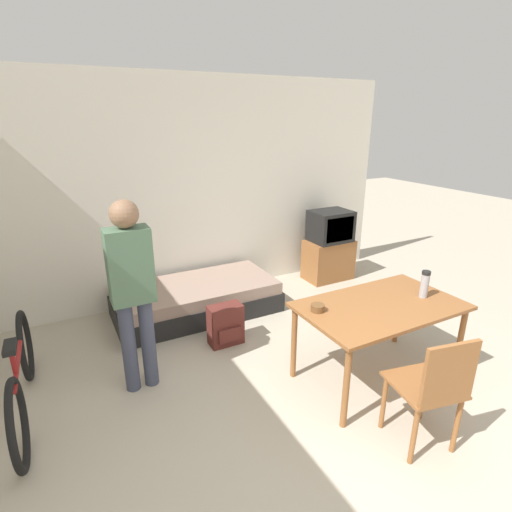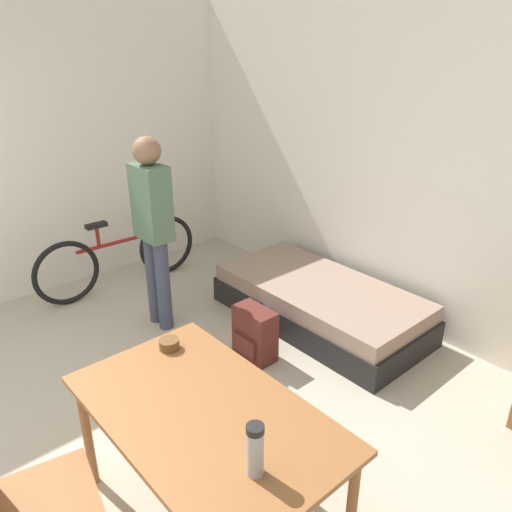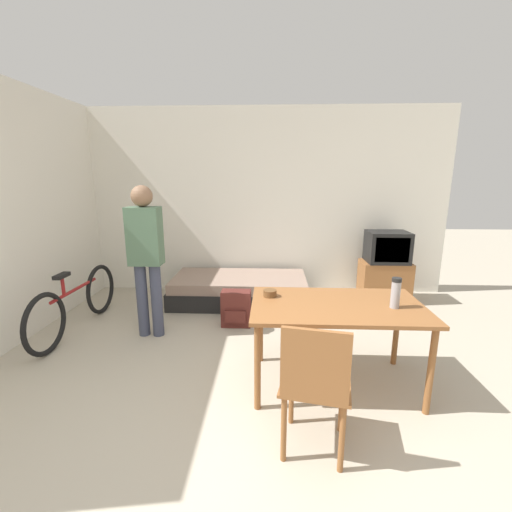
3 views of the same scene
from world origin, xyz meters
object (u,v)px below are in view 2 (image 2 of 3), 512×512
object	(u,v)px
wooden_chair	(21,499)
mate_bowl	(169,344)
thermos_flask	(255,448)
person_standing	(153,222)
daybed	(319,303)
dining_table	(205,423)
backpack	(255,334)
bicycle	(119,257)

from	to	relation	value
wooden_chair	mate_bowl	size ratio (longest dim) A/B	7.99
mate_bowl	thermos_flask	bearing A→B (deg)	-12.30
wooden_chair	person_standing	world-z (taller)	person_standing
daybed	person_standing	distance (m)	1.60
dining_table	person_standing	size ratio (longest dim) A/B	0.84
backpack	wooden_chair	bearing A→B (deg)	-70.58
thermos_flask	dining_table	bearing A→B (deg)	171.99
thermos_flask	backpack	size ratio (longest dim) A/B	0.57
dining_table	mate_bowl	xyz separation A→B (m)	(-0.54, 0.15, 0.10)
daybed	dining_table	size ratio (longest dim) A/B	1.36
dining_table	thermos_flask	world-z (taller)	thermos_flask
daybed	dining_table	xyz separation A→B (m)	(0.97, -1.92, 0.46)
daybed	mate_bowl	xyz separation A→B (m)	(0.43, -1.77, 0.57)
wooden_chair	backpack	world-z (taller)	wooden_chair
bicycle	mate_bowl	size ratio (longest dim) A/B	14.92
wooden_chair	person_standing	distance (m)	2.33
daybed	dining_table	bearing A→B (deg)	-63.17
bicycle	mate_bowl	bearing A→B (deg)	-19.32
wooden_chair	bicycle	xyz separation A→B (m)	(-2.47, 1.71, -0.19)
person_standing	thermos_flask	size ratio (longest dim) A/B	6.75
daybed	mate_bowl	distance (m)	1.91
thermos_flask	mate_bowl	world-z (taller)	thermos_flask
mate_bowl	backpack	xyz separation A→B (m)	(-0.40, 0.98, -0.54)
dining_table	wooden_chair	xyz separation A→B (m)	(-0.26, -0.79, -0.13)
wooden_chair	backpack	xyz separation A→B (m)	(-0.68, 1.92, -0.31)
person_standing	thermos_flask	distance (m)	2.47
bicycle	backpack	xyz separation A→B (m)	(1.80, 0.21, -0.12)
bicycle	thermos_flask	xyz separation A→B (m)	(3.17, -0.98, 0.53)
daybed	backpack	xyz separation A→B (m)	(0.03, -0.78, 0.03)
wooden_chair	thermos_flask	size ratio (longest dim) A/B	3.74
dining_table	wooden_chair	bearing A→B (deg)	-108.64
daybed	wooden_chair	size ratio (longest dim) A/B	2.07
wooden_chair	dining_table	bearing A→B (deg)	71.36
thermos_flask	backpack	bearing A→B (deg)	138.98
wooden_chair	mate_bowl	distance (m)	1.01
daybed	wooden_chair	distance (m)	2.82
person_standing	bicycle	bearing A→B (deg)	175.11
daybed	person_standing	bearing A→B (deg)	-129.68
person_standing	dining_table	bearing A→B (deg)	-24.44
wooden_chair	thermos_flask	bearing A→B (deg)	45.99
daybed	bicycle	bearing A→B (deg)	-150.51
thermos_flask	mate_bowl	xyz separation A→B (m)	(-0.98, 0.21, -0.11)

